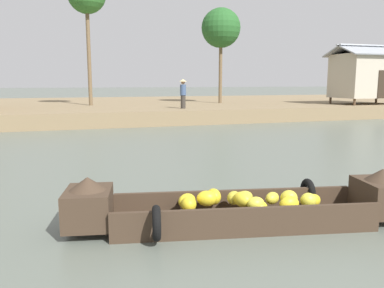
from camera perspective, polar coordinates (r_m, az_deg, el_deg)
ground_plane at (r=10.93m, az=1.21°, el=-3.12°), size 300.00×300.00×0.00m
riverbank_strip at (r=29.92m, az=-10.97°, el=5.23°), size 160.00×20.00×0.79m
banana_boat at (r=6.45m, az=7.22°, el=-9.01°), size 5.56×1.91×0.87m
stilt_house_mid_right at (r=29.50m, az=24.18°, el=9.12°), size 5.04×3.32×3.95m
palm_tree_near at (r=28.60m, az=4.23°, el=16.41°), size 2.73×2.73×6.59m
vendor_person at (r=22.43m, az=-1.31°, el=7.55°), size 0.44×0.44×1.66m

